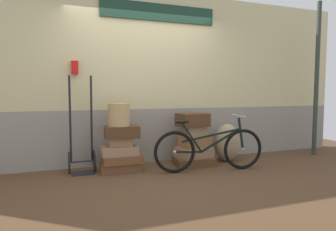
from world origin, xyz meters
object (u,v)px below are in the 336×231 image
at_px(suitcase_8, 194,131).
at_px(suitcase_9, 193,120).
at_px(suitcase_3, 121,142).
at_px(suitcase_2, 119,151).
at_px(suitcase_7, 195,142).
at_px(suitcase_1, 122,159).
at_px(burlap_sack, 227,143).
at_px(suitcase_4, 122,132).
at_px(luggage_trolley, 82,151).
at_px(suitcase_0, 120,167).
at_px(suitcase_6, 194,152).
at_px(wicker_basket, 119,115).
at_px(bicycle, 209,149).
at_px(suitcase_5, 194,161).

bearing_deg(suitcase_8, suitcase_9, 165.76).
distance_m(suitcase_3, suitcase_9, 1.23).
relative_size(suitcase_2, suitcase_7, 1.20).
bearing_deg(suitcase_1, burlap_sack, 1.60).
xyz_separation_m(suitcase_4, luggage_trolley, (-0.57, 0.16, -0.28)).
height_order(suitcase_1, suitcase_7, suitcase_7).
bearing_deg(suitcase_4, suitcase_0, 137.83).
bearing_deg(suitcase_6, wicker_basket, 173.17).
relative_size(suitcase_0, suitcase_6, 1.13).
relative_size(suitcase_3, bicycle, 0.20).
bearing_deg(suitcase_1, suitcase_7, 1.85).
bearing_deg(suitcase_3, suitcase_4, -68.17).
bearing_deg(suitcase_8, suitcase_6, -85.98).
distance_m(suitcase_3, suitcase_4, 0.16).
bearing_deg(bicycle, suitcase_9, 97.11).
xyz_separation_m(suitcase_5, burlap_sack, (0.65, 0.04, 0.26)).
distance_m(suitcase_7, suitcase_9, 0.37).
distance_m(suitcase_1, suitcase_9, 1.30).
bearing_deg(wicker_basket, suitcase_6, -0.01).
xyz_separation_m(wicker_basket, bicycle, (1.28, -0.46, -0.52)).
bearing_deg(suitcase_6, suitcase_8, 92.42).
xyz_separation_m(suitcase_2, wicker_basket, (0.01, 0.02, 0.54)).
bearing_deg(wicker_basket, suitcase_9, 0.89).
height_order(suitcase_5, suitcase_6, suitcase_6).
height_order(suitcase_8, bicycle, bicycle).
height_order(suitcase_0, suitcase_8, suitcase_8).
distance_m(suitcase_4, burlap_sack, 1.86).
height_order(suitcase_5, suitcase_8, suitcase_8).
relative_size(luggage_trolley, bicycle, 0.84).
xyz_separation_m(suitcase_1, suitcase_4, (-0.00, 0.00, 0.41)).
distance_m(suitcase_2, suitcase_6, 1.26).
bearing_deg(suitcase_3, suitcase_0, -144.61).
height_order(suitcase_2, burlap_sack, burlap_sack).
distance_m(suitcase_7, bicycle, 0.46).
distance_m(wicker_basket, burlap_sack, 1.95).
bearing_deg(suitcase_5, luggage_trolley, -179.15).
bearing_deg(suitcase_8, suitcase_0, 175.33).
relative_size(suitcase_2, suitcase_5, 0.86).
bearing_deg(suitcase_1, suitcase_2, 172.71).
xyz_separation_m(suitcase_2, suitcase_9, (1.23, 0.04, 0.42)).
bearing_deg(suitcase_7, suitcase_2, 176.22).
relative_size(suitcase_7, burlap_sack, 0.69).
bearing_deg(suitcase_9, suitcase_2, 176.68).
bearing_deg(luggage_trolley, suitcase_6, -4.16).
height_order(suitcase_3, wicker_basket, wicker_basket).
distance_m(luggage_trolley, bicycle, 1.91).
bearing_deg(burlap_sack, suitcase_0, -179.84).
xyz_separation_m(suitcase_1, bicycle, (1.24, -0.43, 0.14)).
distance_m(suitcase_2, bicycle, 1.36).
bearing_deg(suitcase_1, suitcase_3, 108.79).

